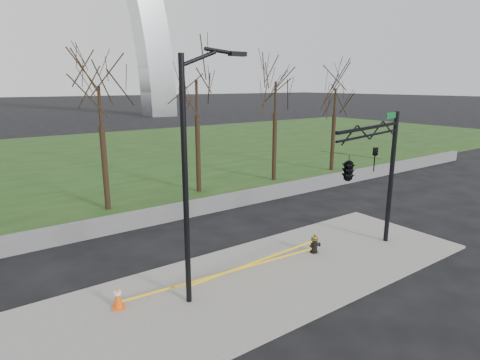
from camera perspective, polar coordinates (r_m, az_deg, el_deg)
ground at (r=15.53m, az=3.82°, el=-13.80°), size 500.00×500.00×0.00m
sidewalk at (r=15.50m, az=3.82°, el=-13.64°), size 18.00×6.00×0.10m
grass_strip at (r=42.14m, az=-23.09°, el=2.77°), size 120.00×40.00×0.06m
guardrail at (r=21.64m, az=-9.79°, el=-4.62°), size 60.00×0.30×0.90m
tree_row at (r=23.75m, az=-19.11°, el=5.49°), size 41.71×4.00×8.20m
fire_hydrant at (r=17.52m, az=10.59°, el=-9.00°), size 0.51×0.35×0.82m
traffic_cone at (r=13.88m, az=-17.06°, el=-15.72°), size 0.49×0.49×0.76m
street_light at (r=12.42m, az=-6.99°, el=2.16°), size 2.39×0.23×8.21m
traffic_signal_mast at (r=15.81m, az=16.57°, el=2.12°), size 5.02×2.54×6.00m
caution_tape at (r=15.34m, az=0.39°, el=-12.29°), size 8.30×0.96×0.42m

